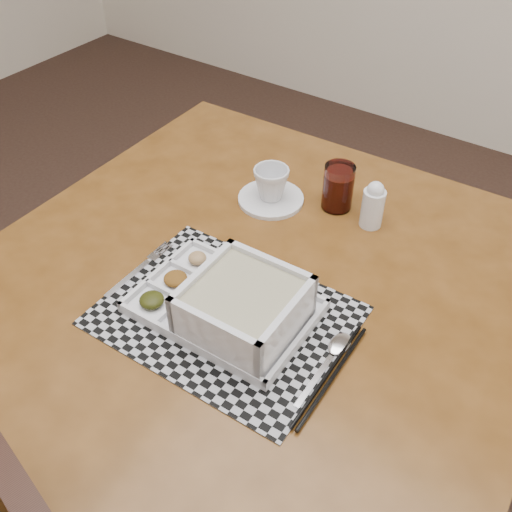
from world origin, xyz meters
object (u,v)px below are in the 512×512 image
Objects in this scene: cup at (271,183)px; juice_glass at (338,189)px; dining_table at (256,306)px; creamer_bottle at (373,205)px; serving_tray at (237,308)px.

juice_glass reaches higher than cup.
creamer_bottle is at bearing 68.37° from dining_table.
creamer_bottle is (0.11, 0.28, 0.14)m from dining_table.
serving_tray is 4.03× the size of cup.
juice_glass is (0.13, 0.07, 0.00)m from cup.
dining_table is 10.03× the size of creamer_bottle.
serving_tray is 2.97× the size of creamer_bottle.
dining_table is at bearing 109.49° from serving_tray.
dining_table is 0.33m from creamer_bottle.
cup is (-0.16, 0.34, 0.01)m from serving_tray.
serving_tray is 0.40m from creamer_bottle.
juice_glass reaches higher than dining_table.
juice_glass is (0.02, 0.29, 0.13)m from dining_table.
creamer_bottle is at bearing 3.41° from cup.
cup is at bearing -153.81° from juice_glass.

